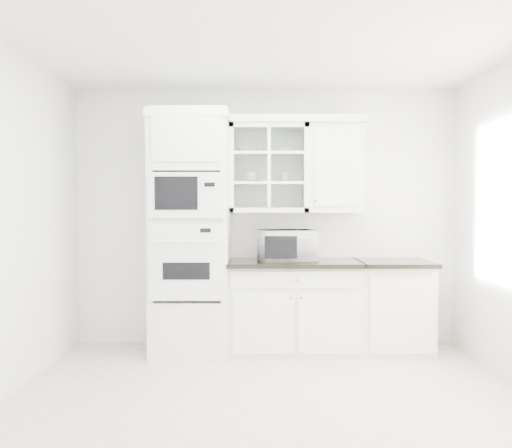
{
  "coord_description": "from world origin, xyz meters",
  "views": [
    {
      "loc": [
        -0.1,
        -3.55,
        1.46
      ],
      "look_at": [
        -0.1,
        1.05,
        1.3
      ],
      "focal_mm": 35.0,
      "sensor_mm": 36.0,
      "label": 1
    }
  ],
  "objects": [
    {
      "name": "upper_cabinet_glass",
      "position": [
        0.03,
        1.58,
        1.85
      ],
      "size": [
        0.8,
        0.33,
        0.9
      ],
      "color": "white",
      "rests_on": "room_shell"
    },
    {
      "name": "countertop_microwave",
      "position": [
        0.21,
        1.43,
        1.07
      ],
      "size": [
        0.61,
        0.54,
        0.31
      ],
      "primitive_type": "imported",
      "rotation": [
        0.0,
        0.0,
        3.35
      ],
      "color": "white",
      "rests_on": "base_cabinet_run"
    },
    {
      "name": "cup_a",
      "position": [
        -0.15,
        1.6,
        1.76
      ],
      "size": [
        0.13,
        0.13,
        0.1
      ],
      "primitive_type": "imported",
      "rotation": [
        0.0,
        0.0,
        0.03
      ],
      "color": "white",
      "rests_on": "upper_cabinet_glass"
    },
    {
      "name": "bowl_a",
      "position": [
        -0.18,
        1.58,
        2.04
      ],
      "size": [
        0.22,
        0.22,
        0.05
      ],
      "primitive_type": "imported",
      "rotation": [
        0.0,
        0.0,
        -0.0
      ],
      "color": "white",
      "rests_on": "upper_cabinet_glass"
    },
    {
      "name": "ground",
      "position": [
        0.0,
        0.0,
        0.01
      ],
      "size": [
        4.0,
        3.5,
        0.01
      ],
      "primitive_type": "cube",
      "color": "beige",
      "rests_on": "ground"
    },
    {
      "name": "extra_base_cabinet",
      "position": [
        1.28,
        1.45,
        0.46
      ],
      "size": [
        0.72,
        0.67,
        0.92
      ],
      "color": "white",
      "rests_on": "ground"
    },
    {
      "name": "bowl_b",
      "position": [
        0.18,
        1.59,
        2.04
      ],
      "size": [
        0.19,
        0.19,
        0.05
      ],
      "primitive_type": "imported",
      "rotation": [
        0.0,
        0.0,
        -0.11
      ],
      "color": "white",
      "rests_on": "upper_cabinet_glass"
    },
    {
      "name": "upper_cabinet_solid",
      "position": [
        0.71,
        1.58,
        1.85
      ],
      "size": [
        0.55,
        0.33,
        0.9
      ],
      "primitive_type": "cube",
      "color": "white",
      "rests_on": "room_shell"
    },
    {
      "name": "crown_molding",
      "position": [
        -0.07,
        1.56,
        2.33
      ],
      "size": [
        2.14,
        0.38,
        0.07
      ],
      "primitive_type": "cube",
      "color": "white",
      "rests_on": "room_shell"
    },
    {
      "name": "room_shell",
      "position": [
        0.0,
        0.43,
        1.78
      ],
      "size": [
        4.0,
        3.5,
        2.7
      ],
      "color": "white",
      "rests_on": "ground"
    },
    {
      "name": "oven_column",
      "position": [
        -0.75,
        1.42,
        1.2
      ],
      "size": [
        0.76,
        0.68,
        2.4
      ],
      "color": "white",
      "rests_on": "ground"
    },
    {
      "name": "base_cabinet_run",
      "position": [
        0.28,
        1.45,
        0.46
      ],
      "size": [
        1.32,
        0.67,
        0.92
      ],
      "color": "white",
      "rests_on": "ground"
    },
    {
      "name": "cup_b",
      "position": [
        0.2,
        1.58,
        1.76
      ],
      "size": [
        0.11,
        0.11,
        0.1
      ],
      "primitive_type": "imported",
      "rotation": [
        0.0,
        0.0,
        0.04
      ],
      "color": "white",
      "rests_on": "upper_cabinet_glass"
    }
  ]
}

